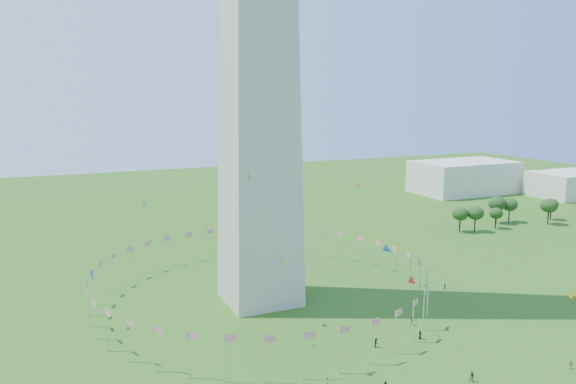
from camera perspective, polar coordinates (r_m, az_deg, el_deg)
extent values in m
cylinder|color=silver|center=(157.39, 10.98, -7.10)|extent=(0.24, 0.24, 9.00)
cylinder|color=silver|center=(162.55, 9.40, -6.49)|extent=(0.24, 0.24, 9.00)
cylinder|color=silver|center=(167.07, 7.61, -5.99)|extent=(0.24, 0.24, 9.00)
cylinder|color=silver|center=(170.85, 5.65, -5.59)|extent=(0.24, 0.24, 9.00)
cylinder|color=silver|center=(173.83, 3.57, -5.28)|extent=(0.24, 0.24, 9.00)
cylinder|color=silver|center=(175.98, 1.40, -5.07)|extent=(0.24, 0.24, 9.00)
cylinder|color=silver|center=(177.25, -0.83, -4.96)|extent=(0.24, 0.24, 9.00)
cylinder|color=silver|center=(177.62, -3.09, -4.94)|extent=(0.24, 0.24, 9.00)
cylinder|color=silver|center=(177.09, -5.34, -5.02)|extent=(0.24, 0.24, 9.00)
cylinder|color=silver|center=(175.67, -7.56, -5.19)|extent=(0.24, 0.24, 9.00)
cylinder|color=silver|center=(173.38, -9.71, -5.45)|extent=(0.24, 0.24, 9.00)
cylinder|color=silver|center=(170.25, -11.77, -5.81)|extent=(0.24, 0.24, 9.00)
cylinder|color=silver|center=(166.34, -13.69, -6.26)|extent=(0.24, 0.24, 9.00)
cylinder|color=silver|center=(161.71, -15.44, -6.82)|extent=(0.24, 0.24, 9.00)
cylinder|color=silver|center=(156.44, -16.97, -7.47)|extent=(0.24, 0.24, 9.00)
cylinder|color=silver|center=(150.65, -18.22, -8.21)|extent=(0.24, 0.24, 9.00)
cylinder|color=silver|center=(144.45, -19.13, -9.06)|extent=(0.24, 0.24, 9.00)
cylinder|color=silver|center=(137.99, -19.64, -9.99)|extent=(0.24, 0.24, 9.00)
cylinder|color=silver|center=(131.43, -19.67, -11.01)|extent=(0.24, 0.24, 9.00)
cylinder|color=silver|center=(124.99, -19.14, -12.08)|extent=(0.24, 0.24, 9.00)
cylinder|color=silver|center=(118.90, -17.96, -13.18)|extent=(0.24, 0.24, 9.00)
cylinder|color=silver|center=(113.40, -16.08, -14.25)|extent=(0.24, 0.24, 9.00)
cylinder|color=silver|center=(108.76, -13.49, -15.21)|extent=(0.24, 0.24, 9.00)
cylinder|color=silver|center=(105.25, -10.23, -15.98)|extent=(0.24, 0.24, 9.00)
cylinder|color=silver|center=(103.10, -6.47, -16.46)|extent=(0.24, 0.24, 9.00)
cylinder|color=silver|center=(102.46, -2.43, -16.58)|extent=(0.24, 0.24, 9.00)
cylinder|color=silver|center=(103.37, 1.57, -16.32)|extent=(0.24, 0.24, 9.00)
cylinder|color=silver|center=(105.77, 5.25, -15.72)|extent=(0.24, 0.24, 9.00)
cylinder|color=silver|center=(109.49, 8.38, -14.86)|extent=(0.24, 0.24, 9.00)
cylinder|color=silver|center=(114.29, 10.84, -13.82)|extent=(0.24, 0.24, 9.00)
cylinder|color=silver|center=(119.91, 12.57, -12.71)|extent=(0.24, 0.24, 9.00)
cylinder|color=silver|center=(126.09, 13.61, -11.60)|extent=(0.24, 0.24, 9.00)
cylinder|color=silver|center=(132.56, 14.02, -10.53)|extent=(0.24, 0.24, 9.00)
cylinder|color=silver|center=(139.11, 13.89, -9.53)|extent=(0.24, 0.24, 9.00)
cylinder|color=silver|center=(145.54, 13.28, -8.62)|extent=(0.24, 0.24, 9.00)
cylinder|color=silver|center=(151.68, 12.29, -7.81)|extent=(0.24, 0.24, 9.00)
cube|color=beige|center=(300.44, 17.42, 1.48)|extent=(50.00, 30.00, 16.00)
cube|color=beige|center=(308.72, 26.69, 0.70)|extent=(35.00, 25.00, 12.00)
imported|color=black|center=(129.45, 12.56, -12.65)|extent=(1.11, 0.95, 1.97)
imported|color=gray|center=(103.44, 3.97, -18.64)|extent=(0.81, 0.92, 1.60)
imported|color=black|center=(117.85, 8.95, -14.89)|extent=(1.18, 1.18, 1.93)
imported|color=#242424|center=(144.09, 13.67, -10.35)|extent=(1.80, 1.37, 1.78)
imported|color=black|center=(123.09, 13.26, -13.94)|extent=(1.09, 1.00, 1.85)
imported|color=#1F2A48|center=(153.51, 15.66, -9.19)|extent=(0.78, 0.91, 1.60)
imported|color=#1B432B|center=(109.23, 18.20, -17.40)|extent=(1.14, 1.20, 1.95)
imported|color=#75685D|center=(120.48, 26.80, -15.40)|extent=(0.99, 1.13, 1.63)
plane|color=blue|center=(117.76, 9.99, -5.75)|extent=(1.54, 2.71, 2.48)
plane|color=green|center=(97.06, -4.02, 1.61)|extent=(0.23, 1.84, 1.85)
plane|color=blue|center=(127.34, -14.42, -1.07)|extent=(0.70, 1.48, 1.52)
plane|color=yellow|center=(129.97, -0.16, -7.21)|extent=(1.34, 0.20, 1.34)
plane|color=orange|center=(110.51, -4.86, -3.68)|extent=(1.79, 0.65, 1.75)
plane|color=white|center=(142.34, 9.12, 3.56)|extent=(0.68, 1.07, 1.19)
plane|color=orange|center=(124.47, 26.78, -9.29)|extent=(0.68, 1.76, 1.67)
plane|color=red|center=(117.88, 12.46, -8.84)|extent=(1.31, 1.70, 1.74)
plane|color=green|center=(122.31, -0.18, -7.26)|extent=(1.10, 1.39, 1.77)
plane|color=blue|center=(128.31, -19.28, -7.91)|extent=(0.41, 1.92, 1.88)
plane|color=orange|center=(132.24, 7.11, 0.65)|extent=(1.17, 0.84, 1.13)
ellipsoid|color=#254E1A|center=(214.63, 17.08, -2.72)|extent=(5.90, 5.90, 9.22)
ellipsoid|color=#254E1A|center=(216.90, 18.48, -2.64)|extent=(6.03, 6.03, 9.42)
ellipsoid|color=#254E1A|center=(224.73, 20.35, -2.52)|extent=(5.02, 5.02, 7.84)
ellipsoid|color=#254E1A|center=(233.35, 20.44, -1.74)|extent=(6.77, 6.77, 10.57)
ellipsoid|color=#254E1A|center=(237.47, 21.57, -1.75)|extent=(6.05, 6.05, 9.46)
ellipsoid|color=#254E1A|center=(239.33, 24.95, -1.85)|extent=(6.34, 6.34, 9.91)
ellipsoid|color=#254E1A|center=(248.51, 25.16, -1.62)|extent=(5.42, 5.42, 8.47)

